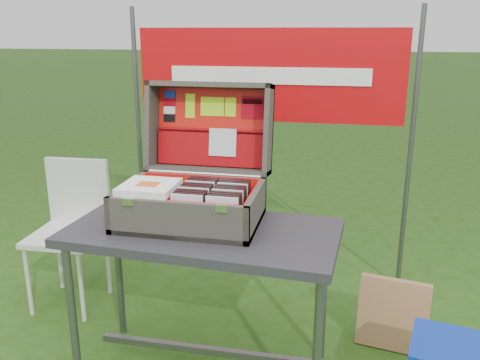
% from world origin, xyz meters
% --- Properties ---
extents(table, '(1.21, 0.66, 0.73)m').
position_xyz_m(table, '(-0.12, 0.02, 0.37)').
color(table, '#2A2A2E').
rests_on(table, ground).
extents(table_top, '(1.21, 0.66, 0.04)m').
position_xyz_m(table_top, '(-0.12, 0.02, 0.71)').
color(table_top, '#2A2A2E').
rests_on(table_top, ground).
extents(table_leg_fl, '(0.04, 0.04, 0.69)m').
position_xyz_m(table_leg_fl, '(-0.64, -0.21, 0.35)').
color(table_leg_fl, '#59595B').
rests_on(table_leg_fl, ground).
extents(table_leg_fr, '(0.04, 0.04, 0.69)m').
position_xyz_m(table_leg_fr, '(0.41, -0.21, 0.35)').
color(table_leg_fr, '#59595B').
rests_on(table_leg_fr, ground).
extents(table_leg_bl, '(0.04, 0.04, 0.69)m').
position_xyz_m(table_leg_bl, '(-0.64, 0.26, 0.35)').
color(table_leg_bl, '#59595B').
rests_on(table_leg_bl, ground).
extents(table_leg_br, '(0.04, 0.04, 0.69)m').
position_xyz_m(table_leg_br, '(0.41, 0.26, 0.35)').
color(table_leg_br, '#59595B').
rests_on(table_leg_br, ground).
extents(table_brace, '(1.02, 0.03, 0.03)m').
position_xyz_m(table_brace, '(-0.12, 0.02, 0.12)').
color(table_brace, '#59595B').
rests_on(table_brace, ground).
extents(suitcase, '(0.61, 0.60, 0.58)m').
position_xyz_m(suitcase, '(-0.19, 0.15, 1.02)').
color(suitcase, '#645D4F').
rests_on(suitcase, table).
extents(suitcase_base_bottom, '(0.61, 0.44, 0.02)m').
position_xyz_m(suitcase_base_bottom, '(-0.19, 0.09, 0.74)').
color(suitcase_base_bottom, '#645D4F').
rests_on(suitcase_base_bottom, table_top).
extents(suitcase_base_wall_front, '(0.61, 0.02, 0.16)m').
position_xyz_m(suitcase_base_wall_front, '(-0.19, -0.12, 0.81)').
color(suitcase_base_wall_front, '#645D4F').
rests_on(suitcase_base_wall_front, table_top).
extents(suitcase_base_wall_back, '(0.61, 0.02, 0.16)m').
position_xyz_m(suitcase_base_wall_back, '(-0.19, 0.29, 0.81)').
color(suitcase_base_wall_back, '#645D4F').
rests_on(suitcase_base_wall_back, table_top).
extents(suitcase_base_wall_left, '(0.02, 0.44, 0.16)m').
position_xyz_m(suitcase_base_wall_left, '(-0.48, 0.09, 0.81)').
color(suitcase_base_wall_left, '#645D4F').
rests_on(suitcase_base_wall_left, table_top).
extents(suitcase_base_wall_right, '(0.02, 0.44, 0.16)m').
position_xyz_m(suitcase_base_wall_right, '(0.11, 0.09, 0.81)').
color(suitcase_base_wall_right, '#645D4F').
rests_on(suitcase_base_wall_right, table_top).
extents(suitcase_liner_floor, '(0.56, 0.39, 0.01)m').
position_xyz_m(suitcase_liner_floor, '(-0.19, 0.09, 0.76)').
color(suitcase_liner_floor, red).
rests_on(suitcase_liner_floor, suitcase_base_bottom).
extents(suitcase_latch_left, '(0.05, 0.01, 0.03)m').
position_xyz_m(suitcase_latch_left, '(-0.38, -0.13, 0.89)').
color(suitcase_latch_left, silver).
rests_on(suitcase_latch_left, suitcase_base_wall_front).
extents(suitcase_latch_right, '(0.05, 0.01, 0.03)m').
position_xyz_m(suitcase_latch_right, '(0.01, -0.13, 0.89)').
color(suitcase_latch_right, silver).
rests_on(suitcase_latch_right, suitcase_base_wall_front).
extents(suitcase_hinge, '(0.55, 0.02, 0.02)m').
position_xyz_m(suitcase_hinge, '(-0.19, 0.31, 0.90)').
color(suitcase_hinge, silver).
rests_on(suitcase_hinge, suitcase_base_wall_back).
extents(suitcase_lid_back, '(0.61, 0.09, 0.44)m').
position_xyz_m(suitcase_lid_back, '(-0.19, 0.49, 1.09)').
color(suitcase_lid_back, '#645D4F').
rests_on(suitcase_lid_back, suitcase_base_wall_back).
extents(suitcase_lid_rim_far, '(0.61, 0.17, 0.05)m').
position_xyz_m(suitcase_lid_rim_far, '(-0.19, 0.45, 1.30)').
color(suitcase_lid_rim_far, '#645D4F').
rests_on(suitcase_lid_rim_far, suitcase_lid_back).
extents(suitcase_lid_rim_near, '(0.61, 0.17, 0.05)m').
position_xyz_m(suitcase_lid_rim_near, '(-0.19, 0.39, 0.90)').
color(suitcase_lid_rim_near, '#645D4F').
rests_on(suitcase_lid_rim_near, suitcase_lid_back).
extents(suitcase_lid_rim_left, '(0.02, 0.23, 0.46)m').
position_xyz_m(suitcase_lid_rim_left, '(-0.48, 0.42, 1.10)').
color(suitcase_lid_rim_left, '#645D4F').
rests_on(suitcase_lid_rim_left, suitcase_lid_back).
extents(suitcase_lid_rim_right, '(0.02, 0.23, 0.46)m').
position_xyz_m(suitcase_lid_rim_right, '(0.11, 0.42, 1.10)').
color(suitcase_lid_rim_right, '#645D4F').
rests_on(suitcase_lid_rim_right, suitcase_lid_back).
extents(suitcase_lid_liner, '(0.56, 0.07, 0.38)m').
position_xyz_m(suitcase_lid_liner, '(-0.19, 0.48, 1.09)').
color(suitcase_lid_liner, red).
rests_on(suitcase_lid_liner, suitcase_lid_back).
extents(suitcase_liner_wall_front, '(0.56, 0.01, 0.14)m').
position_xyz_m(suitcase_liner_wall_front, '(-0.19, -0.10, 0.83)').
color(suitcase_liner_wall_front, red).
rests_on(suitcase_liner_wall_front, suitcase_base_bottom).
extents(suitcase_liner_wall_back, '(0.56, 0.01, 0.14)m').
position_xyz_m(suitcase_liner_wall_back, '(-0.19, 0.28, 0.83)').
color(suitcase_liner_wall_back, red).
rests_on(suitcase_liner_wall_back, suitcase_base_bottom).
extents(suitcase_liner_wall_left, '(0.01, 0.39, 0.14)m').
position_xyz_m(suitcase_liner_wall_left, '(-0.47, 0.09, 0.83)').
color(suitcase_liner_wall_left, red).
rests_on(suitcase_liner_wall_left, suitcase_base_bottom).
extents(suitcase_liner_wall_right, '(0.01, 0.39, 0.14)m').
position_xyz_m(suitcase_liner_wall_right, '(0.09, 0.09, 0.83)').
color(suitcase_liner_wall_right, red).
rests_on(suitcase_liner_wall_right, suitcase_base_bottom).
extents(suitcase_lid_pocket, '(0.54, 0.06, 0.18)m').
position_xyz_m(suitcase_lid_pocket, '(-0.19, 0.44, 0.99)').
color(suitcase_lid_pocket, '#95070B').
rests_on(suitcase_lid_pocket, suitcase_lid_liner).
extents(suitcase_pocket_edge, '(0.53, 0.02, 0.02)m').
position_xyz_m(suitcase_pocket_edge, '(-0.19, 0.45, 1.08)').
color(suitcase_pocket_edge, '#95070B').
rests_on(suitcase_pocket_edge, suitcase_lid_pocket).
extents(suitcase_pocket_cd, '(0.14, 0.03, 0.14)m').
position_xyz_m(suitcase_pocket_cd, '(-0.12, 0.43, 1.03)').
color(suitcase_pocket_cd, silver).
rests_on(suitcase_pocket_cd, suitcase_lid_pocket).
extents(lid_sticker_cc_a, '(0.06, 0.01, 0.04)m').
position_xyz_m(lid_sticker_cc_a, '(-0.41, 0.49, 1.25)').
color(lid_sticker_cc_a, '#1933B2').
rests_on(lid_sticker_cc_a, suitcase_lid_liner).
extents(lid_sticker_cc_b, '(0.06, 0.01, 0.04)m').
position_xyz_m(lid_sticker_cc_b, '(-0.41, 0.49, 1.21)').
color(lid_sticker_cc_b, '#A00411').
rests_on(lid_sticker_cc_b, suitcase_lid_liner).
extents(lid_sticker_cc_c, '(0.06, 0.01, 0.04)m').
position_xyz_m(lid_sticker_cc_c, '(-0.41, 0.48, 1.17)').
color(lid_sticker_cc_c, white).
rests_on(lid_sticker_cc_c, suitcase_lid_liner).
extents(lid_sticker_cc_d, '(0.06, 0.01, 0.04)m').
position_xyz_m(lid_sticker_cc_d, '(-0.41, 0.48, 1.13)').
color(lid_sticker_cc_d, black).
rests_on(lid_sticker_cc_d, suitcase_lid_liner).
extents(lid_card_neon_tall, '(0.05, 0.02, 0.12)m').
position_xyz_m(lid_card_neon_tall, '(-0.30, 0.49, 1.19)').
color(lid_card_neon_tall, '#AAEC15').
rests_on(lid_card_neon_tall, suitcase_lid_liner).
extents(lid_card_neon_main, '(0.12, 0.02, 0.09)m').
position_xyz_m(lid_card_neon_main, '(-0.19, 0.49, 1.19)').
color(lid_card_neon_main, '#AAEC15').
rests_on(lid_card_neon_main, suitcase_lid_liner).
extents(lid_card_neon_small, '(0.05, 0.02, 0.09)m').
position_xyz_m(lid_card_neon_small, '(-0.09, 0.49, 1.19)').
color(lid_card_neon_small, '#AAEC15').
rests_on(lid_card_neon_small, suitcase_lid_liner).
extents(lid_sticker_band, '(0.11, 0.02, 0.11)m').
position_xyz_m(lid_sticker_band, '(0.01, 0.49, 1.19)').
color(lid_sticker_band, '#A00411').
rests_on(lid_sticker_band, suitcase_lid_liner).
extents(lid_sticker_band_bar, '(0.10, 0.01, 0.02)m').
position_xyz_m(lid_sticker_band_bar, '(0.01, 0.49, 1.22)').
color(lid_sticker_band_bar, black).
rests_on(lid_sticker_band_bar, suitcase_lid_liner).
extents(cd_left_0, '(0.14, 0.01, 0.16)m').
position_xyz_m(cd_left_0, '(-0.15, -0.08, 0.84)').
color(cd_left_0, silver).
rests_on(cd_left_0, suitcase_liner_floor).
extents(cd_left_1, '(0.14, 0.01, 0.16)m').
position_xyz_m(cd_left_1, '(-0.15, -0.06, 0.84)').
color(cd_left_1, black).
rests_on(cd_left_1, suitcase_liner_floor).
extents(cd_left_2, '(0.14, 0.01, 0.16)m').
position_xyz_m(cd_left_2, '(-0.15, -0.03, 0.84)').
color(cd_left_2, black).
rests_on(cd_left_2, suitcase_liner_floor).
extents(cd_left_3, '(0.14, 0.01, 0.16)m').
position_xyz_m(cd_left_3, '(-0.15, -0.01, 0.84)').
color(cd_left_3, black).
rests_on(cd_left_3, suitcase_liner_floor).
extents(cd_left_4, '(0.14, 0.01, 0.16)m').
position_xyz_m(cd_left_4, '(-0.15, 0.01, 0.84)').
color(cd_left_4, silver).
rests_on(cd_left_4, suitcase_liner_floor).
extents(cd_left_5, '(0.14, 0.01, 0.16)m').
position_xyz_m(cd_left_5, '(-0.15, 0.04, 0.84)').
color(cd_left_5, black).
rests_on(cd_left_5, suitcase_liner_floor).
extents(cd_left_6, '(0.14, 0.01, 0.16)m').
position_xyz_m(cd_left_6, '(-0.15, 0.06, 0.84)').
color(cd_left_6, black).
rests_on(cd_left_6, suitcase_liner_floor).
extents(cd_left_7, '(0.14, 0.01, 0.16)m').
position_xyz_m(cd_left_7, '(-0.15, 0.09, 0.84)').
color(cd_left_7, black).
rests_on(cd_left_7, suitcase_liner_floor).
extents(cd_left_8, '(0.14, 0.01, 0.16)m').
position_xyz_m(cd_left_8, '(-0.15, 0.11, 0.84)').
color(cd_left_8, silver).
rests_on(cd_left_8, suitcase_liner_floor).
extents(cd_left_9, '(0.14, 0.01, 0.16)m').
position_xyz_m(cd_left_9, '(-0.15, 0.13, 0.84)').
color(cd_left_9, black).
rests_on(cd_left_9, suitcase_liner_floor).
extents(cd_left_10, '(0.14, 0.01, 0.16)m').
position_xyz_m(cd_left_10, '(-0.15, 0.16, 0.84)').
color(cd_left_10, black).
rests_on(cd_left_10, suitcase_liner_floor).
extents(cd_left_11, '(0.14, 0.01, 0.16)m').
position_xyz_m(cd_left_11, '(-0.15, 0.18, 0.84)').
color(cd_left_11, black).
rests_on(cd_left_11, suitcase_liner_floor).
extents(cd_right_0, '(0.14, 0.01, 0.16)m').
position_xyz_m(cd_right_0, '(-0.00, -0.08, 0.84)').
color(cd_right_0, silver).
rests_on(cd_right_0, suitcase_liner_floor).
extents(cd_right_1, '(0.14, 0.01, 0.16)m').
position_xyz_m(cd_right_1, '(-0.00, -0.06, 0.84)').
color(cd_right_1, black).
rests_on(cd_right_1, suitcase_liner_floor).
extents(cd_right_2, '(0.14, 0.01, 0.16)m').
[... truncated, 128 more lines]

